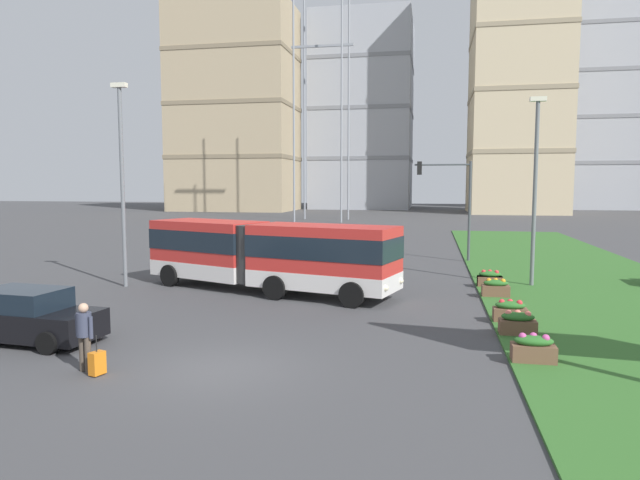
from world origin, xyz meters
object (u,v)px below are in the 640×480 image
Objects in this scene: flower_planter_3 at (496,288)px; flower_planter_4 at (490,278)px; car_black_sedan at (26,317)px; car_silver_hatch at (264,242)px; flower_planter_2 at (510,311)px; traffic_light_far_right at (452,193)px; articulated_bus at (267,254)px; pedestrian_crossing at (84,332)px; apartment_tower_eastcentre at (604,101)px; apartment_tower_westcentre at (364,115)px; apartment_tower_centre at (518,68)px; apartment_tower_west at (235,109)px; streetlight_median at (535,183)px; flower_planter_1 at (518,323)px; rolling_suitcase at (97,363)px; streetlight_left at (122,177)px; flower_planter_5 at (490,278)px; flower_planter_0 at (533,348)px.

flower_planter_3 and flower_planter_4 have the same top height.
car_silver_hatch is at bearing 88.74° from car_black_sedan.
flower_planter_2 is 0.18× the size of traffic_light_far_right.
articulated_bus reaches higher than flower_planter_4.
flower_planter_2 is (13.92, -17.55, -0.33)m from car_silver_hatch.
pedestrian_crossing is at bearing -97.18° from articulated_bus.
apartment_tower_eastcentre reaches higher than flower_planter_4.
apartment_tower_westcentre is 31.74m from apartment_tower_centre.
car_silver_hatch is 2.60× the size of pedestrian_crossing.
articulated_bus is 0.33× the size of apartment_tower_west.
apartment_tower_eastcentre is (44.28, 105.80, 20.21)m from car_black_sedan.
streetlight_median is 0.20× the size of apartment_tower_eastcentre.
flower_planter_4 is at bearing 16.42° from articulated_bus.
apartment_tower_centre is 28.49m from apartment_tower_eastcentre.
articulated_bus is at bearing -125.20° from traffic_light_far_right.
streetlight_median is at bearing 37.38° from car_black_sedan.
flower_planter_1 is at bearing -85.14° from traffic_light_far_right.
car_black_sedan is at bearing -146.60° from flower_planter_3.
car_silver_hatch is 0.12× the size of apartment_tower_west.
rolling_suitcase is 0.02× the size of apartment_tower_centre.
car_silver_hatch is 70.64m from apartment_tower_centre.
articulated_bus is 9.76m from flower_planter_3.
traffic_light_far_right reaches higher than flower_planter_1.
streetlight_median is at bearing 16.56° from articulated_bus.
apartment_tower_eastcentre is (31.32, 85.14, 16.82)m from traffic_light_far_right.
apartment_tower_west is at bearing 107.42° from rolling_suitcase.
car_black_sedan is 2.61× the size of pedestrian_crossing.
apartment_tower_eastcentre is at bearing 73.75° from flower_planter_1.
pedestrian_crossing is 0.19× the size of streetlight_left.
apartment_tower_eastcentre is at bearing 72.77° from flower_planter_3.
pedestrian_crossing is at bearing -72.82° from apartment_tower_west.
car_black_sedan is 4.12× the size of flower_planter_5.
car_silver_hatch is at bearing 128.42° from flower_planter_2.
articulated_bus is 10.16m from flower_planter_4.
flower_planter_0 is at bearing -57.67° from car_silver_hatch.
car_black_sedan is 14.82m from flower_planter_1.
car_silver_hatch is at bearing -68.84° from apartment_tower_west.
apartment_tower_centre reaches higher than traffic_light_far_right.
pedestrian_crossing is at bearing -165.91° from flower_planter_0.
flower_planter_5 is 0.03× the size of apartment_tower_west.
flower_planter_0 is 0.13× the size of streetlight_median.
flower_planter_1 is (14.42, 3.41, -0.33)m from car_black_sedan.
flower_planter_1 is at bearing -106.25° from apartment_tower_eastcentre.
flower_planter_2 is at bearing 34.94° from rolling_suitcase.
apartment_tower_eastcentre reaches higher than traffic_light_far_right.
apartment_tower_centre is at bearing 81.74° from flower_planter_3.
articulated_bus is at bearing -163.44° from streetlight_median.
traffic_light_far_right is at bearing -100.95° from apartment_tower_centre.
pedestrian_crossing is at bearing -32.36° from car_black_sedan.
flower_planter_1 is 91.33m from apartment_tower_west.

